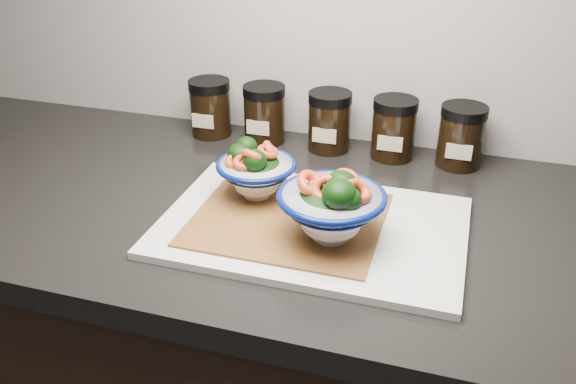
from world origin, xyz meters
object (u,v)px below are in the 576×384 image
(spice_jar_a, at_px, (210,108))
(cutting_board, at_px, (312,227))
(spice_jar_e, at_px, (461,136))
(spice_jar_b, at_px, (264,114))
(spice_jar_c, at_px, (329,121))
(spice_jar_d, at_px, (394,128))
(bowl_right, at_px, (332,207))
(bowl_left, at_px, (255,172))

(spice_jar_a, bearing_deg, cutting_board, -45.44)
(spice_jar_a, relative_size, spice_jar_e, 1.00)
(spice_jar_a, bearing_deg, spice_jar_b, 0.00)
(spice_jar_c, bearing_deg, spice_jar_b, 180.00)
(spice_jar_a, relative_size, spice_jar_d, 1.00)
(spice_jar_c, bearing_deg, spice_jar_a, 180.00)
(cutting_board, height_order, spice_jar_e, spice_jar_e)
(spice_jar_a, relative_size, spice_jar_b, 1.00)
(spice_jar_a, height_order, spice_jar_d, same)
(cutting_board, relative_size, bowl_right, 2.91)
(cutting_board, height_order, spice_jar_c, spice_jar_c)
(cutting_board, distance_m, spice_jar_e, 0.36)
(spice_jar_c, relative_size, spice_jar_e, 1.00)
(spice_jar_b, bearing_deg, spice_jar_e, 0.00)
(bowl_right, distance_m, spice_jar_e, 0.37)
(spice_jar_a, distance_m, spice_jar_b, 0.11)
(bowl_left, distance_m, spice_jar_b, 0.25)
(bowl_right, relative_size, spice_jar_d, 1.37)
(bowl_right, xyz_separation_m, spice_jar_b, (-0.21, 0.33, -0.01))
(cutting_board, relative_size, bowl_left, 3.52)
(bowl_left, xyz_separation_m, bowl_right, (0.14, -0.09, 0.01))
(spice_jar_b, bearing_deg, spice_jar_c, 0.00)
(cutting_board, bearing_deg, bowl_left, 154.15)
(bowl_right, xyz_separation_m, spice_jar_c, (-0.08, 0.33, -0.01))
(spice_jar_d, distance_m, spice_jar_e, 0.12)
(spice_jar_b, distance_m, spice_jar_e, 0.37)
(bowl_left, height_order, spice_jar_e, bowl_left)
(cutting_board, bearing_deg, spice_jar_a, 134.56)
(spice_jar_c, relative_size, spice_jar_d, 1.00)
(spice_jar_e, bearing_deg, bowl_left, -141.18)
(bowl_left, xyz_separation_m, spice_jar_a, (-0.18, 0.24, -0.00))
(spice_jar_a, bearing_deg, spice_jar_d, 0.00)
(bowl_left, xyz_separation_m, spice_jar_b, (-0.07, 0.24, -0.00))
(bowl_left, bearing_deg, bowl_right, -30.82)
(bowl_left, distance_m, spice_jar_e, 0.39)
(spice_jar_a, height_order, spice_jar_b, same)
(bowl_right, bearing_deg, spice_jar_a, 134.86)
(bowl_left, height_order, spice_jar_a, bowl_left)
(spice_jar_d, height_order, spice_jar_e, same)
(spice_jar_a, bearing_deg, spice_jar_e, 0.00)
(spice_jar_e, bearing_deg, cutting_board, -123.37)
(bowl_right, relative_size, spice_jar_a, 1.37)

